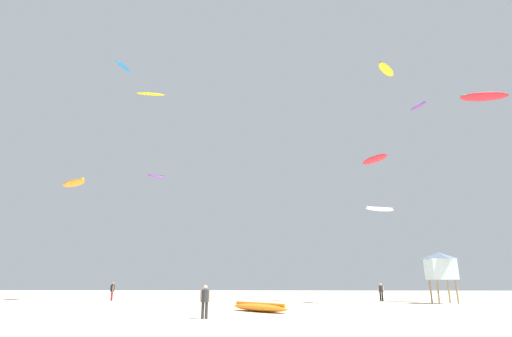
# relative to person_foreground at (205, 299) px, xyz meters

# --- Properties ---
(ground_plane) EXTENTS (120.00, 120.00, 0.00)m
(ground_plane) POSITION_rel_person_foreground_xyz_m (2.24, -5.70, -0.95)
(ground_plane) COLOR beige
(person_foreground) EXTENTS (0.53, 0.37, 1.63)m
(person_foreground) POSITION_rel_person_foreground_xyz_m (0.00, 0.00, 0.00)
(person_foreground) COLOR #2D2D33
(person_foreground) RESTS_ON ground
(person_midground) EXTENTS (0.38, 0.48, 1.67)m
(person_midground) POSITION_rel_person_foreground_xyz_m (-11.73, 17.38, 0.02)
(person_midground) COLOR #B21E23
(person_midground) RESTS_ON ground
(person_left) EXTENTS (0.51, 0.36, 1.58)m
(person_left) POSITION_rel_person_foreground_xyz_m (13.65, 17.80, -0.03)
(person_left) COLOR black
(person_left) RESTS_ON ground
(kite_grounded_near) EXTENTS (4.19, 4.10, 0.58)m
(kite_grounded_near) POSITION_rel_person_foreground_xyz_m (2.64, 4.73, -0.69)
(kite_grounded_near) COLOR orange
(kite_grounded_near) RESTS_ON ground
(lifeguard_tower) EXTENTS (2.30, 2.30, 4.15)m
(lifeguard_tower) POSITION_rel_person_foreground_xyz_m (17.66, 13.59, 2.10)
(lifeguard_tower) COLOR #8C704C
(lifeguard_tower) RESTS_ON ground
(kite_aloft_0) EXTENTS (4.53, 1.60, 0.74)m
(kite_aloft_0) POSITION_rel_person_foreground_xyz_m (24.03, 14.01, 17.89)
(kite_aloft_0) COLOR red
(kite_aloft_1) EXTENTS (2.21, 1.28, 0.46)m
(kite_aloft_1) POSITION_rel_person_foreground_xyz_m (-10.85, 25.72, 13.43)
(kite_aloft_1) COLOR purple
(kite_aloft_2) EXTENTS (3.82, 1.80, 0.68)m
(kite_aloft_2) POSITION_rel_person_foreground_xyz_m (-12.42, 25.63, 24.75)
(kite_aloft_2) COLOR yellow
(kite_aloft_3) EXTENTS (4.05, 3.54, 0.58)m
(kite_aloft_3) POSITION_rel_person_foreground_xyz_m (-16.68, 17.02, 10.43)
(kite_aloft_3) COLOR orange
(kite_aloft_4) EXTENTS (1.66, 2.65, 0.45)m
(kite_aloft_4) POSITION_rel_person_foreground_xyz_m (21.84, 24.03, 21.64)
(kite_aloft_4) COLOR purple
(kite_aloft_5) EXTENTS (4.41, 2.59, 0.89)m
(kite_aloft_5) POSITION_rel_person_foreground_xyz_m (17.79, 30.44, 9.91)
(kite_aloft_5) COLOR white
(kite_aloft_6) EXTENTS (2.72, 3.17, 0.43)m
(kite_aloft_6) POSITION_rel_person_foreground_xyz_m (15.32, 14.93, 21.52)
(kite_aloft_6) COLOR yellow
(kite_aloft_7) EXTENTS (1.23, 2.31, 0.31)m
(kite_aloft_7) POSITION_rel_person_foreground_xyz_m (-11.17, 13.16, 21.44)
(kite_aloft_7) COLOR blue
(kite_aloft_8) EXTENTS (2.19, 3.20, 0.56)m
(kite_aloft_8) POSITION_rel_person_foreground_xyz_m (12.74, 12.81, 11.30)
(kite_aloft_8) COLOR red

